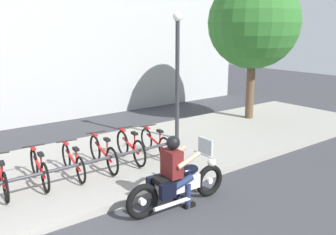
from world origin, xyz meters
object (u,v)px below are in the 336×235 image
at_px(motorcycle, 178,184).
at_px(bicycle_1, 2,177).
at_px(bicycle_2, 39,168).
at_px(bicycle_6, 155,143).
at_px(bicycle_4, 103,153).
at_px(bike_rack, 83,165).
at_px(bicycle_3, 73,161).
at_px(bicycle_5, 130,147).
at_px(street_lamp, 177,65).
at_px(rider, 175,167).
at_px(tree_near_rack, 254,23).

height_order(motorcycle, bicycle_1, motorcycle).
xyz_separation_m(bicycle_2, bicycle_6, (3.02, 0.00, -0.01)).
bearing_deg(motorcycle, bicycle_4, 98.73).
height_order(bicycle_1, bike_rack, bicycle_1).
relative_size(bicycle_1, bicycle_2, 0.97).
distance_m(bicycle_3, bicycle_6, 2.27).
bearing_deg(motorcycle, bicycle_5, 80.62).
bearing_deg(street_lamp, bicycle_6, -149.41).
relative_size(bicycle_1, street_lamp, 0.41).
bearing_deg(bicycle_2, motorcycle, -51.66).
bearing_deg(bicycle_6, bicycle_1, -180.00).
bearing_deg(bicycle_4, street_lamp, 15.83).
height_order(bicycle_1, bicycle_4, bicycle_4).
relative_size(motorcycle, bicycle_1, 1.46).
xyz_separation_m(bike_rack, street_lamp, (3.66, 1.38, 1.78)).
distance_m(bicycle_1, street_lamp, 5.56).
distance_m(bicycle_2, bicycle_5, 2.27).
bearing_deg(rider, bicycle_2, 127.26).
bearing_deg(bicycle_5, street_lamp, 20.99).
xyz_separation_m(motorcycle, bicycle_1, (-2.63, 2.37, 0.02)).
relative_size(bicycle_2, bicycle_3, 0.99).
height_order(bicycle_2, bicycle_4, bicycle_4).
bearing_deg(bicycle_5, bicycle_6, 0.11).
relative_size(bicycle_3, bicycle_4, 0.95).
xyz_separation_m(bicycle_1, bicycle_2, (0.76, -0.00, 0.01)).
relative_size(bicycle_2, tree_near_rack, 0.32).
bearing_deg(motorcycle, bicycle_2, 128.34).
distance_m(motorcycle, bicycle_2, 3.02).
bearing_deg(bicycle_1, bicycle_2, -0.02).
bearing_deg(bike_rack, bicycle_6, 13.74).
distance_m(bicycle_1, bicycle_3, 1.51).
xyz_separation_m(bicycle_5, street_lamp, (2.15, 0.82, 1.84)).
bearing_deg(bicycle_4, rider, -83.06).
bearing_deg(bicycle_2, bicycle_1, 179.98).
bearing_deg(bicycle_5, tree_near_rack, 11.76).
bearing_deg(bike_rack, motorcycle, -58.35).
relative_size(motorcycle, rider, 1.58).
bearing_deg(bicycle_6, motorcycle, -115.81).
xyz_separation_m(bicycle_2, bicycle_4, (1.51, -0.00, 0.01)).
xyz_separation_m(bicycle_2, bicycle_5, (2.27, -0.00, 0.02)).
xyz_separation_m(motorcycle, bike_rack, (-1.12, 1.82, 0.11)).
relative_size(bicycle_5, street_lamp, 0.42).
distance_m(motorcycle, rider, 0.38).
xyz_separation_m(bicycle_1, tree_near_rack, (8.90, 1.22, 3.05)).
relative_size(bicycle_3, street_lamp, 0.43).
xyz_separation_m(rider, bicycle_2, (-1.80, 2.37, -0.34)).
distance_m(bicycle_4, tree_near_rack, 7.39).
height_order(bicycle_3, street_lamp, street_lamp).
bearing_deg(rider, bicycle_6, 62.65).
height_order(bicycle_3, bicycle_5, bicycle_5).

